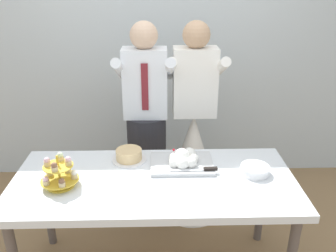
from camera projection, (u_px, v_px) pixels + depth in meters
The scene contains 8 objects.
rear_wall at pixel (154, 33), 3.33m from camera, with size 5.20×0.10×2.90m, color silver.
dessert_table at pixel (154, 189), 2.29m from camera, with size 1.80×0.80×0.78m.
cupcake_stand at pixel (59, 174), 2.15m from camera, with size 0.23×0.23×0.21m.
main_cake_tray at pixel (182, 160), 2.40m from camera, with size 0.44×0.31×0.12m.
plate_stack at pixel (255, 170), 2.31m from camera, with size 0.19×0.19×0.05m.
round_cake at pixel (129, 155), 2.47m from camera, with size 0.24×0.24×0.08m.
person_groom at pixel (146, 135), 2.93m from camera, with size 0.46×0.49×1.66m.
person_bride at pixel (193, 151), 3.02m from camera, with size 0.56×0.56×1.66m.
Camera 1 is at (0.04, -1.94, 1.99)m, focal length 38.04 mm.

